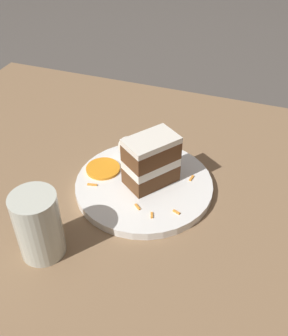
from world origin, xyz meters
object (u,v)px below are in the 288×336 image
object	(u,v)px
orange_garnish	(103,168)
drinking_glass	(39,229)
cake_slice	(151,161)
plate	(144,185)
cream_dollop	(129,146)

from	to	relation	value
orange_garnish	drinking_glass	distance (m)	0.21
orange_garnish	cake_slice	bearing A→B (deg)	-1.35
cake_slice	drinking_glass	bearing A→B (deg)	-83.25
plate	cream_dollop	xyz separation A→B (m)	(-0.06, 0.07, 0.03)
cake_slice	plate	bearing A→B (deg)	-113.46
plate	orange_garnish	xyz separation A→B (m)	(-0.09, 0.01, 0.01)
cake_slice	orange_garnish	size ratio (longest dim) A/B	1.66
plate	orange_garnish	distance (m)	0.09
orange_garnish	drinking_glass	xyz separation A→B (m)	(-0.01, -0.21, 0.03)
cream_dollop	drinking_glass	size ratio (longest dim) A/B	0.37
plate	cake_slice	xyz separation A→B (m)	(0.01, 0.01, 0.06)
cake_slice	cream_dollop	xyz separation A→B (m)	(-0.07, 0.06, -0.03)
plate	orange_garnish	bearing A→B (deg)	174.27
cake_slice	orange_garnish	xyz separation A→B (m)	(-0.10, 0.00, -0.05)
plate	drinking_glass	bearing A→B (deg)	-117.43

